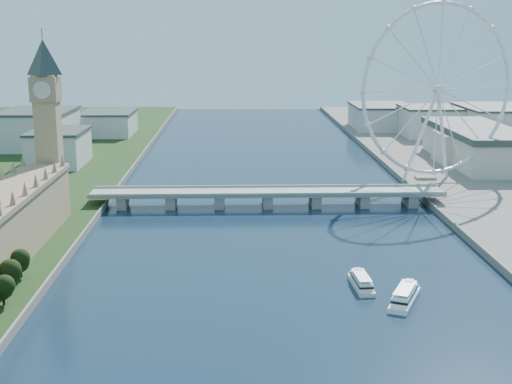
{
  "coord_description": "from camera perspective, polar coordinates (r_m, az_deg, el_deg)",
  "views": [
    {
      "loc": [
        -20.25,
        -134.09,
        107.38
      ],
      "look_at": [
        -9.9,
        210.0,
        29.35
      ],
      "focal_mm": 50.0,
      "sensor_mm": 36.0,
      "label": 1
    }
  ],
  "objects": [
    {
      "name": "tour_boat_near",
      "position": [
        311.11,
        8.42,
        -7.56
      ],
      "size": [
        8.54,
        28.12,
        6.12
      ],
      "primitive_type": null,
      "rotation": [
        0.0,
        0.0,
        0.05
      ],
      "color": "silver",
      "rests_on": "ground"
    },
    {
      "name": "county_hall",
      "position": [
        606.5,
        17.1,
        2.0
      ],
      "size": [
        54.0,
        144.0,
        35.0
      ],
      "primitive_type": null,
      "color": "beige",
      "rests_on": "ground"
    },
    {
      "name": "westminster_bridge",
      "position": [
        446.09,
        0.92,
        -0.28
      ],
      "size": [
        220.0,
        22.0,
        9.5
      ],
      "color": "gray",
      "rests_on": "ground"
    },
    {
      "name": "big_ben",
      "position": [
        427.89,
        -16.42,
        6.78
      ],
      "size": [
        20.02,
        20.02,
        110.0
      ],
      "color": "tan",
      "rests_on": "ground"
    },
    {
      "name": "city_skyline",
      "position": [
        702.55,
        3.16,
        5.36
      ],
      "size": [
        505.0,
        280.0,
        32.0
      ],
      "color": "beige",
      "rests_on": "ground"
    },
    {
      "name": "tour_boat_far",
      "position": [
        297.78,
        11.78,
        -8.65
      ],
      "size": [
        20.27,
        31.6,
        6.89
      ],
      "primitive_type": null,
      "rotation": [
        0.0,
        0.0,
        -0.43
      ],
      "color": "white",
      "rests_on": "ground"
    },
    {
      "name": "london_eye",
      "position": [
        510.42,
        14.37,
        7.9
      ],
      "size": [
        113.6,
        39.12,
        124.3
      ],
      "color": "silver",
      "rests_on": "ground"
    }
  ]
}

